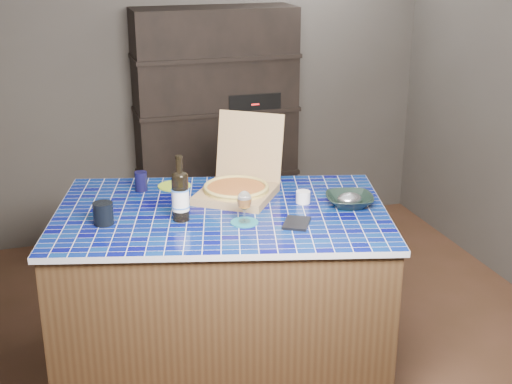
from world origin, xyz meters
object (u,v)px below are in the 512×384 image
object	(u,v)px
pizza_box	(238,186)
bowl	(349,201)
wine_glass	(244,201)
mead_bottle	(180,195)
dvd_case	(297,223)
kitchen_island	(223,291)

from	to	relation	value
pizza_box	bowl	size ratio (longest dim) A/B	2.40
wine_glass	pizza_box	bearing A→B (deg)	79.37
mead_bottle	wine_glass	bearing A→B (deg)	-24.28
pizza_box	dvd_case	world-z (taller)	pizza_box
kitchen_island	wine_glass	xyz separation A→B (m)	(0.07, -0.20, 0.59)
kitchen_island	mead_bottle	distance (m)	0.65
pizza_box	kitchen_island	bearing A→B (deg)	-92.47
bowl	wine_glass	bearing A→B (deg)	-173.91
pizza_box	wine_glass	size ratio (longest dim) A/B	3.69
dvd_case	mead_bottle	bearing A→B (deg)	-173.29
kitchen_island	mead_bottle	world-z (taller)	mead_bottle
kitchen_island	pizza_box	world-z (taller)	pizza_box
wine_glass	dvd_case	bearing A→B (deg)	-21.06
kitchen_island	bowl	bearing A→B (deg)	3.11
dvd_case	pizza_box	bearing A→B (deg)	139.58
kitchen_island	mead_bottle	xyz separation A→B (m)	(-0.23, -0.07, 0.60)
kitchen_island	wine_glass	bearing A→B (deg)	-56.42
pizza_box	dvd_case	size ratio (longest dim) A/B	3.55
mead_bottle	dvd_case	size ratio (longest dim) A/B	2.00
wine_glass	dvd_case	xyz separation A→B (m)	(0.24, -0.09, -0.11)
dvd_case	kitchen_island	bearing A→B (deg)	166.41
pizza_box	wine_glass	distance (m)	0.39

